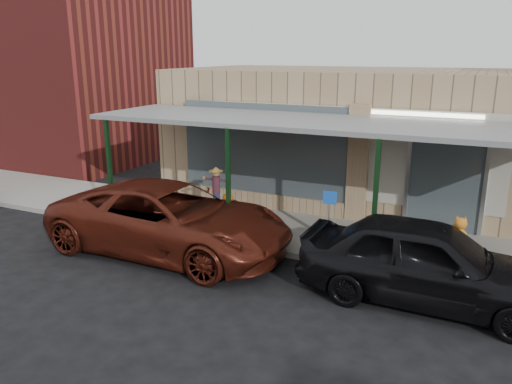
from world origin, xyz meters
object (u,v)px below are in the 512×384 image
at_px(barrel_scarecrow, 216,199).
at_px(barrel_pumpkin, 228,207).
at_px(parked_sedan, 427,262).
at_px(car_maroon, 170,219).
at_px(handicap_sign, 329,213).

xyz_separation_m(barrel_scarecrow, barrel_pumpkin, (0.29, 0.16, -0.24)).
height_order(barrel_scarecrow, barrel_pumpkin, barrel_scarecrow).
height_order(barrel_scarecrow, parked_sedan, parked_sedan).
bearing_deg(barrel_scarecrow, barrel_pumpkin, 34.97).
height_order(parked_sedan, car_maroon, same).
bearing_deg(parked_sedan, barrel_pumpkin, 65.76).
bearing_deg(barrel_scarecrow, handicap_sign, -14.19).
relative_size(handicap_sign, car_maroon, 0.25).
xyz_separation_m(handicap_sign, car_maroon, (-3.63, -1.20, -0.29)).
relative_size(barrel_scarecrow, handicap_sign, 0.95).
bearing_deg(handicap_sign, barrel_pumpkin, 149.36).
distance_m(barrel_scarecrow, parked_sedan, 6.65).
distance_m(barrel_pumpkin, car_maroon, 2.76).
xyz_separation_m(barrel_scarecrow, car_maroon, (0.14, -2.56, 0.20)).
relative_size(parked_sedan, car_maroon, 0.82).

